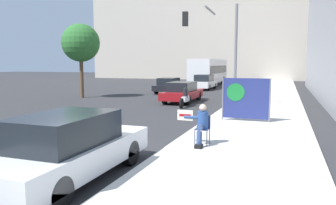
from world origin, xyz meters
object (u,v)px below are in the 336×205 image
at_px(protest_banner, 245,98).
at_px(street_tree_near_curb, 81,43).
at_px(city_bus_on_road, 209,70).
at_px(seated_protester, 201,123).
at_px(car_on_road_distant, 204,82).
at_px(car_on_road_nearest, 182,92).
at_px(traffic_light_pole, 216,38).
at_px(parked_car_curbside, 69,148).
at_px(motorcycle_on_road, 185,98).
at_px(car_on_road_midblock, 169,85).

relative_size(protest_banner, street_tree_near_curb, 0.36).
distance_m(city_bus_on_road, street_tree_near_curb, 18.43).
distance_m(seated_protester, car_on_road_distant, 23.73).
bearing_deg(street_tree_near_curb, car_on_road_distant, 57.68).
xyz_separation_m(protest_banner, street_tree_near_curb, (-13.18, 7.32, 3.03)).
bearing_deg(car_on_road_nearest, traffic_light_pole, -37.05).
relative_size(traffic_light_pole, parked_car_curbside, 1.26).
height_order(city_bus_on_road, street_tree_near_curb, street_tree_near_curb).
relative_size(motorcycle_on_road, street_tree_near_curb, 0.39).
height_order(car_on_road_nearest, car_on_road_distant, car_on_road_distant).
relative_size(seated_protester, city_bus_on_road, 0.12).
height_order(city_bus_on_road, motorcycle_on_road, city_bus_on_road).
distance_m(traffic_light_pole, car_on_road_midblock, 10.72).
relative_size(car_on_road_nearest, city_bus_on_road, 0.45).
xyz_separation_m(seated_protester, city_bus_on_road, (-6.36, 29.27, 0.98)).
xyz_separation_m(protest_banner, city_bus_on_road, (-7.11, 24.56, 0.68)).
height_order(car_on_road_distant, street_tree_near_curb, street_tree_near_curb).
distance_m(parked_car_curbside, car_on_road_distant, 26.79).
xyz_separation_m(traffic_light_pole, car_on_road_nearest, (-2.71, 2.04, -3.41)).
bearing_deg(seated_protester, parked_car_curbside, -131.20).
bearing_deg(city_bus_on_road, parked_car_curbside, -82.67).
xyz_separation_m(car_on_road_nearest, city_bus_on_road, (-2.08, 17.42, 1.11)).
bearing_deg(protest_banner, car_on_road_distant, 108.58).
bearing_deg(parked_car_curbside, car_on_road_distant, 97.04).
distance_m(parked_car_curbside, city_bus_on_road, 33.05).
relative_size(protest_banner, traffic_light_pole, 0.35).
height_order(parked_car_curbside, car_on_road_distant, car_on_road_distant).
distance_m(protest_banner, street_tree_near_curb, 15.37).
relative_size(protest_banner, car_on_road_nearest, 0.43).
bearing_deg(protest_banner, car_on_road_midblock, 121.56).
xyz_separation_m(car_on_road_nearest, motorcycle_on_road, (0.92, -2.32, -0.18)).
relative_size(parked_car_curbside, motorcycle_on_road, 2.09).
height_order(traffic_light_pole, motorcycle_on_road, traffic_light_pole).
relative_size(protest_banner, motorcycle_on_road, 0.92).
height_order(parked_car_curbside, car_on_road_nearest, parked_car_curbside).
bearing_deg(car_on_road_midblock, car_on_road_distant, 67.93).
bearing_deg(city_bus_on_road, car_on_road_nearest, -83.18).
height_order(car_on_road_distant, motorcycle_on_road, car_on_road_distant).
xyz_separation_m(parked_car_curbside, car_on_road_nearest, (-2.13, 15.35, -0.05)).
bearing_deg(car_on_road_midblock, parked_car_curbside, -76.16).
bearing_deg(car_on_road_nearest, city_bus_on_road, 96.82).
xyz_separation_m(car_on_road_midblock, city_bus_on_road, (1.10, 11.19, 1.13)).
xyz_separation_m(traffic_light_pole, car_on_road_midblock, (-5.89, 8.27, -3.42)).
relative_size(car_on_road_nearest, motorcycle_on_road, 2.11).
relative_size(seated_protester, car_on_road_midblock, 0.30).
height_order(car_on_road_midblock, motorcycle_on_road, car_on_road_midblock).
distance_m(seated_protester, parked_car_curbside, 4.10).
height_order(seated_protester, car_on_road_midblock, seated_protester).
height_order(seated_protester, city_bus_on_road, city_bus_on_road).
relative_size(car_on_road_distant, street_tree_near_curb, 0.82).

